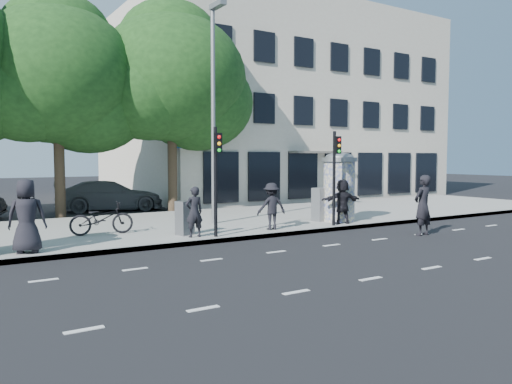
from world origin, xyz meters
TOP-DOWN VIEW (x-y plane):
  - ground at (0.00, 0.00)m, footprint 120.00×120.00m
  - sidewalk at (0.00, 7.50)m, footprint 40.00×8.00m
  - curb at (0.00, 3.55)m, footprint 40.00×0.10m
  - lane_dash_near at (0.00, -2.20)m, footprint 32.00×0.12m
  - lane_dash_far at (0.00, 1.40)m, footprint 32.00×0.12m
  - ad_column_right at (5.20, 4.70)m, footprint 1.36×1.36m
  - traffic_pole_near at (-0.60, 3.79)m, footprint 0.22×0.31m
  - traffic_pole_far at (4.20, 3.79)m, footprint 0.22×0.31m
  - street_lamp at (0.80, 6.63)m, footprint 0.25×0.93m
  - tree_near_left at (-3.50, 12.70)m, footprint 6.80×6.80m
  - tree_center at (1.50, 12.30)m, footprint 7.00×7.00m
  - building at (12.00, 19.99)m, footprint 20.30×15.85m
  - ped_a at (-5.95, 4.07)m, footprint 1.07×0.84m
  - ped_b at (-1.20, 4.13)m, footprint 0.57×0.38m
  - ped_d at (1.72, 4.20)m, footprint 1.11×0.75m
  - ped_f at (4.80, 4.07)m, footprint 1.63×0.94m
  - man_road at (5.84, 1.25)m, footprint 0.79×0.57m
  - bicycle at (-3.49, 6.17)m, footprint 0.90×2.03m
  - cabinet_left at (-1.26, 4.70)m, footprint 0.62×0.54m
  - cabinet_right at (4.63, 5.10)m, footprint 0.68×0.54m
  - car_right at (-0.85, 14.55)m, footprint 3.01×5.37m

SIDE VIEW (x-z plane):
  - ground at x=0.00m, z-range 0.00..0.00m
  - lane_dash_near at x=0.00m, z-range 0.00..0.01m
  - lane_dash_far at x=0.00m, z-range 0.00..0.01m
  - sidewalk at x=0.00m, z-range 0.00..0.15m
  - curb at x=0.00m, z-range -0.01..0.15m
  - bicycle at x=-3.49m, z-range 0.15..1.19m
  - cabinet_left at x=-1.26m, z-range 0.15..1.23m
  - car_right at x=-0.85m, z-range 0.00..1.47m
  - cabinet_right at x=4.63m, z-range 0.15..1.44m
  - ped_b at x=-1.20m, z-range 0.15..1.72m
  - ped_d at x=1.72m, z-range 0.15..1.75m
  - ped_f at x=4.80m, z-range 0.15..1.81m
  - man_road at x=5.84m, z-range 0.00..2.03m
  - ped_a at x=-5.95m, z-range 0.15..2.08m
  - ad_column_right at x=5.20m, z-range 0.21..2.86m
  - traffic_pole_near at x=-0.60m, z-range 0.53..3.93m
  - traffic_pole_far at x=4.20m, z-range 0.53..3.93m
  - street_lamp at x=0.80m, z-range 0.79..8.79m
  - building at x=12.00m, z-range -0.01..11.99m
  - tree_near_left at x=-3.50m, z-range 1.58..10.55m
  - tree_center at x=1.50m, z-range 1.66..10.96m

